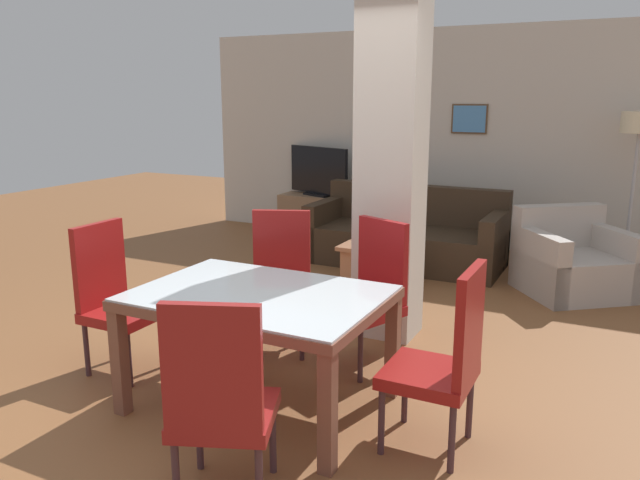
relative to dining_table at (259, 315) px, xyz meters
name	(u,v)px	position (x,y,z in m)	size (l,w,h in m)	color
ground_plane	(261,403)	(0.00, 0.00, -0.58)	(18.00, 18.00, 0.00)	brown
back_wall	(462,139)	(0.00, 4.79, 0.77)	(7.20, 0.09, 2.70)	beige
divider_pillar	(391,166)	(0.27, 1.49, 0.77)	(0.47, 0.39, 2.70)	beige
dining_table	(259,315)	(0.00, 0.00, 0.00)	(1.48, 1.04, 0.73)	brown
dining_chair_near_right	(220,399)	(0.37, -0.92, -0.04)	(0.60, 0.60, 1.04)	maroon
dining_chair_far_left	(280,277)	(-0.37, 0.88, -0.04)	(0.60, 0.60, 1.04)	maroon
dining_chair_far_right	(370,290)	(0.37, 0.88, -0.04)	(0.60, 0.60, 1.04)	maroon
dining_chair_head_right	(446,356)	(1.15, 0.00, -0.04)	(0.46, 0.46, 1.04)	maroon
dining_chair_head_left	(114,295)	(-1.17, 0.00, -0.04)	(0.46, 0.46, 1.04)	maroon
sofa	(406,238)	(-0.29, 3.61, -0.29)	(2.15, 0.94, 0.86)	#332518
armchair	(572,264)	(1.51, 3.27, -0.30)	(1.25, 1.23, 0.82)	#B8ADA3
coffee_table	(374,265)	(-0.29, 2.63, -0.37)	(0.64, 0.52, 0.42)	#9A6343
bottle	(375,236)	(-0.28, 2.59, -0.06)	(0.08, 0.08, 0.25)	#B2B7BC
tv_stand	(319,215)	(-1.87, 4.51, -0.31)	(1.08, 0.40, 0.55)	#926C4C
tv_screen	(319,172)	(-1.87, 4.51, 0.28)	(1.00, 0.40, 0.66)	black
floor_lamp	(639,137)	(1.96, 4.37, 0.87)	(0.38, 0.38, 1.72)	#B7B7BC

